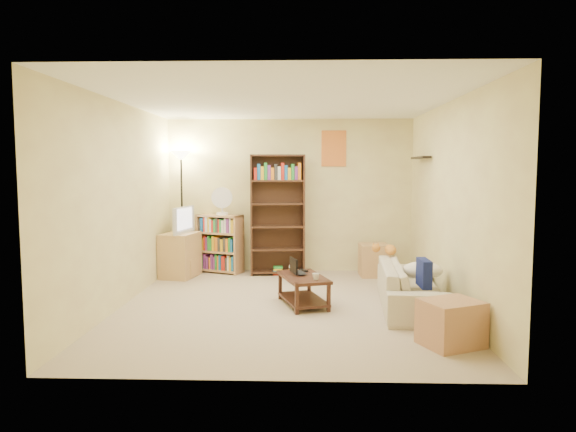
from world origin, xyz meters
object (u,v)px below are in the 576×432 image
(laptop, at_px, (303,273))
(tv_stand, at_px, (180,255))
(sofa, at_px, (411,286))
(coffee_table, at_px, (303,287))
(short_bookshelf, at_px, (220,244))
(end_cabinet, at_px, (451,323))
(floor_lamp, at_px, (181,176))
(desk_fan, at_px, (222,201))
(tabby_cat, at_px, (388,249))
(tall_bookshelf, at_px, (277,212))
(mug, at_px, (316,277))
(television, at_px, (179,220))
(side_table, at_px, (374,260))

(laptop, distance_m, tv_stand, 2.45)
(sofa, distance_m, coffee_table, 1.32)
(short_bookshelf, bearing_deg, end_cabinet, -29.37)
(tv_stand, distance_m, floor_lamp, 1.28)
(sofa, xyz_separation_m, desk_fan, (-2.63, 2.03, 0.91))
(tabby_cat, bearing_deg, tall_bookshelf, 141.81)
(mug, height_order, television, television)
(television, bearing_deg, tall_bookshelf, -69.65)
(coffee_table, distance_m, side_table, 2.11)
(coffee_table, relative_size, desk_fan, 2.09)
(laptop, distance_m, desk_fan, 2.40)
(mug, bearing_deg, tabby_cat, 41.78)
(desk_fan, height_order, floor_lamp, floor_lamp)
(laptop, xyz_separation_m, desk_fan, (-1.31, 1.84, 0.80))
(laptop, relative_size, mug, 2.70)
(desk_fan, bearing_deg, coffee_table, -56.08)
(television, height_order, end_cabinet, television)
(coffee_table, distance_m, tall_bookshelf, 2.07)
(end_cabinet, bearing_deg, desk_fan, 129.01)
(tabby_cat, bearing_deg, coffee_table, -150.34)
(tabby_cat, relative_size, television, 0.58)
(tv_stand, distance_m, short_bookshelf, 0.69)
(television, height_order, tall_bookshelf, tall_bookshelf)
(sofa, distance_m, laptop, 1.34)
(desk_fan, bearing_deg, side_table, -3.83)
(sofa, xyz_separation_m, floor_lamp, (-3.30, 2.07, 1.31))
(sofa, height_order, television, television)
(tall_bookshelf, bearing_deg, short_bookshelf, 166.77)
(sofa, height_order, floor_lamp, floor_lamp)
(laptop, height_order, desk_fan, desk_fan)
(tall_bookshelf, relative_size, side_table, 3.78)
(side_table, bearing_deg, desk_fan, 176.17)
(floor_lamp, distance_m, side_table, 3.37)
(short_bookshelf, bearing_deg, mug, -34.39)
(side_table, bearing_deg, tall_bookshelf, 176.95)
(tall_bookshelf, bearing_deg, tabby_cat, -43.83)
(short_bookshelf, bearing_deg, desk_fan, -19.38)
(sofa, xyz_separation_m, mug, (-1.17, -0.17, 0.15))
(floor_lamp, distance_m, end_cabinet, 5.01)
(tall_bookshelf, relative_size, short_bookshelf, 2.02)
(laptop, distance_m, short_bookshelf, 2.33)
(sofa, bearing_deg, tabby_cat, 18.61)
(mug, xyz_separation_m, short_bookshelf, (-1.52, 2.24, 0.06))
(television, distance_m, short_bookshelf, 0.80)
(television, height_order, side_table, television)
(laptop, height_order, side_table, side_table)
(side_table, distance_m, end_cabinet, 3.23)
(coffee_table, height_order, television, television)
(television, xyz_separation_m, side_table, (3.05, 0.16, -0.64))
(sofa, relative_size, floor_lamp, 0.95)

